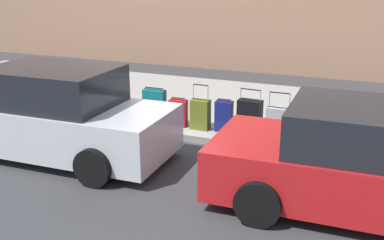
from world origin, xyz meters
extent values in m
plane|color=#333335|center=(0.00, 0.00, 0.00)|extent=(40.00, 40.00, 0.00)
cube|color=gray|center=(0.00, -2.50, 0.07)|extent=(18.00, 5.00, 0.14)
cube|color=#0F606B|center=(-3.37, -0.54, 0.40)|extent=(0.42, 0.22, 0.51)
cube|color=black|center=(-3.37, -0.54, 0.40)|extent=(0.42, 0.04, 0.52)
cylinder|color=gray|center=(-3.55, -0.54, 0.79)|extent=(0.02, 0.02, 0.27)
cylinder|color=gray|center=(-3.19, -0.54, 0.79)|extent=(0.02, 0.02, 0.27)
cylinder|color=black|center=(-3.37, -0.54, 0.92)|extent=(0.36, 0.03, 0.02)
cylinder|color=black|center=(-3.55, -0.54, 0.16)|extent=(0.04, 0.02, 0.04)
cylinder|color=black|center=(-3.19, -0.54, 0.16)|extent=(0.04, 0.02, 0.04)
cube|color=maroon|center=(-2.84, -0.58, 0.49)|extent=(0.39, 0.27, 0.71)
cube|color=black|center=(-2.84, -0.58, 0.49)|extent=(0.39, 0.07, 0.72)
cylinder|color=gray|center=(-3.00, -0.59, 0.98)|extent=(0.02, 0.02, 0.27)
cylinder|color=gray|center=(-2.69, -0.57, 0.98)|extent=(0.02, 0.02, 0.27)
cylinder|color=black|center=(-2.84, -0.58, 1.11)|extent=(0.32, 0.04, 0.02)
cylinder|color=black|center=(-3.01, -0.59, 0.16)|extent=(0.05, 0.02, 0.04)
cylinder|color=black|center=(-2.68, -0.57, 0.16)|extent=(0.05, 0.02, 0.04)
cube|color=#9EA0A8|center=(-2.30, -0.51, 0.46)|extent=(0.45, 0.25, 0.63)
cube|color=black|center=(-2.30, -0.51, 0.46)|extent=(0.46, 0.05, 0.65)
cylinder|color=gray|center=(-2.50, -0.51, 0.92)|extent=(0.02, 0.02, 0.29)
cylinder|color=gray|center=(-2.11, -0.51, 0.92)|extent=(0.02, 0.02, 0.29)
cylinder|color=black|center=(-2.30, -0.51, 1.07)|extent=(0.39, 0.03, 0.02)
cylinder|color=black|center=(-2.50, -0.51, 0.16)|extent=(0.04, 0.02, 0.04)
cylinder|color=black|center=(-2.10, -0.51, 0.16)|extent=(0.04, 0.02, 0.04)
cube|color=black|center=(-1.71, -0.56, 0.49)|extent=(0.49, 0.29, 0.71)
cube|color=black|center=(-1.71, -0.56, 0.49)|extent=(0.49, 0.09, 0.72)
cylinder|color=gray|center=(-1.92, -0.55, 0.96)|extent=(0.02, 0.02, 0.22)
cylinder|color=gray|center=(-1.51, -0.58, 0.96)|extent=(0.02, 0.02, 0.22)
cylinder|color=black|center=(-1.71, -0.56, 1.06)|extent=(0.41, 0.06, 0.02)
cylinder|color=black|center=(-1.93, -0.55, 0.16)|extent=(0.05, 0.02, 0.04)
cylinder|color=black|center=(-1.50, -0.58, 0.16)|extent=(0.05, 0.02, 0.04)
cube|color=navy|center=(-1.18, -0.54, 0.46)|extent=(0.35, 0.24, 0.63)
cube|color=black|center=(-1.18, -0.54, 0.46)|extent=(0.35, 0.05, 0.64)
cylinder|color=gray|center=(-1.32, -0.55, 0.79)|extent=(0.02, 0.02, 0.04)
cylinder|color=gray|center=(-1.04, -0.54, 0.79)|extent=(0.02, 0.02, 0.04)
cylinder|color=black|center=(-1.18, -0.54, 0.81)|extent=(0.28, 0.03, 0.02)
cylinder|color=black|center=(-1.32, -0.55, 0.16)|extent=(0.04, 0.02, 0.04)
cylinder|color=black|center=(-1.03, -0.54, 0.16)|extent=(0.04, 0.02, 0.04)
cube|color=#59601E|center=(-0.69, -0.48, 0.45)|extent=(0.39, 0.25, 0.63)
cube|color=black|center=(-0.69, -0.48, 0.45)|extent=(0.39, 0.05, 0.64)
cylinder|color=gray|center=(-0.85, -0.47, 0.92)|extent=(0.02, 0.02, 0.31)
cylinder|color=gray|center=(-0.53, -0.48, 0.92)|extent=(0.02, 0.02, 0.31)
cylinder|color=black|center=(-0.69, -0.48, 1.08)|extent=(0.32, 0.03, 0.02)
cylinder|color=black|center=(-0.86, -0.47, 0.16)|extent=(0.04, 0.02, 0.04)
cylinder|color=black|center=(-0.52, -0.48, 0.16)|extent=(0.04, 0.02, 0.04)
cube|color=red|center=(-0.19, -0.48, 0.43)|extent=(0.38, 0.23, 0.57)
cube|color=black|center=(-0.19, -0.48, 0.43)|extent=(0.38, 0.06, 0.58)
cylinder|color=gray|center=(-0.34, -0.49, 0.73)|extent=(0.02, 0.02, 0.04)
cylinder|color=gray|center=(-0.03, -0.47, 0.73)|extent=(0.02, 0.02, 0.04)
cylinder|color=black|center=(-0.19, -0.48, 0.75)|extent=(0.31, 0.04, 0.02)
cylinder|color=black|center=(-0.35, -0.49, 0.16)|extent=(0.05, 0.02, 0.04)
cylinder|color=black|center=(-0.03, -0.47, 0.16)|extent=(0.05, 0.02, 0.04)
cube|color=#0F606B|center=(0.36, -0.46, 0.51)|extent=(0.48, 0.22, 0.74)
cube|color=black|center=(0.36, -0.46, 0.51)|extent=(0.49, 0.05, 0.76)
cylinder|color=gray|center=(0.15, -0.46, 0.90)|extent=(0.02, 0.02, 0.04)
cylinder|color=gray|center=(0.57, -0.46, 0.90)|extent=(0.02, 0.02, 0.04)
cylinder|color=black|center=(0.36, -0.46, 0.92)|extent=(0.42, 0.03, 0.02)
cylinder|color=black|center=(0.15, -0.46, 0.16)|extent=(0.04, 0.02, 0.04)
cylinder|color=black|center=(0.58, -0.46, 0.16)|extent=(0.04, 0.02, 0.04)
cylinder|color=red|center=(1.15, -0.50, 0.44)|extent=(0.20, 0.20, 0.61)
sphere|color=red|center=(1.15, -0.50, 0.80)|extent=(0.21, 0.21, 0.21)
cylinder|color=red|center=(1.30, -0.50, 0.48)|extent=(0.09, 0.10, 0.09)
cylinder|color=red|center=(1.00, -0.50, 0.48)|extent=(0.09, 0.10, 0.09)
cylinder|color=brown|center=(1.75, -0.35, 0.57)|extent=(0.16, 0.16, 0.86)
cube|color=#AD1619|center=(-4.10, 1.58, 0.55)|extent=(4.59, 2.01, 0.75)
cube|color=black|center=(-4.10, 1.58, 1.23)|extent=(2.41, 1.79, 0.61)
cylinder|color=black|center=(-2.73, 2.56, 0.32)|extent=(0.65, 0.24, 0.64)
cylinder|color=black|center=(-2.67, 0.68, 0.32)|extent=(0.65, 0.24, 0.64)
cube|color=#B2B5BA|center=(1.34, 1.58, 0.58)|extent=(4.38, 1.87, 0.82)
cube|color=black|center=(1.34, 1.58, 1.33)|extent=(2.30, 1.67, 0.67)
cylinder|color=black|center=(2.70, 0.74, 0.32)|extent=(0.65, 0.24, 0.64)
cylinder|color=black|center=(-0.03, 2.41, 0.32)|extent=(0.65, 0.24, 0.64)
cylinder|color=black|center=(0.03, 0.66, 0.32)|extent=(0.65, 0.24, 0.64)
camera|label=1|loc=(-4.03, 7.90, 3.23)|focal=42.69mm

